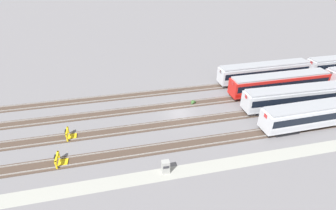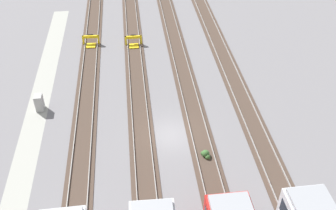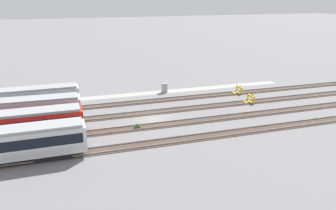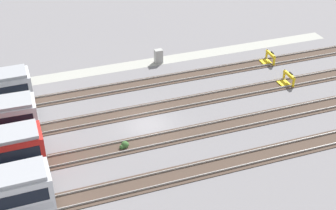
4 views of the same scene
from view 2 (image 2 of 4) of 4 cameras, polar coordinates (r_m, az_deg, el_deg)
ground_plane at (r=34.26m, az=0.36°, el=-4.37°), size 400.00×400.00×0.00m
service_walkway at (r=35.30m, az=-19.57°, el=-5.56°), size 54.00×2.00×0.01m
rail_track_nearest at (r=34.40m, az=-12.26°, el=-5.14°), size 90.00×2.23×0.21m
rail_track_near_inner at (r=34.10m, az=-3.85°, el=-4.62°), size 90.00×2.24×0.21m
rail_track_middle at (r=34.55m, az=4.51°, el=-3.99°), size 90.00×2.24×0.21m
rail_track_far_inner at (r=35.70m, az=12.49°, el=-3.32°), size 90.00×2.23×0.21m
bumper_stop_nearest_track at (r=47.93m, az=-11.14°, el=9.05°), size 1.37×2.01×1.22m
bumper_stop_near_inner_track at (r=47.14m, az=-5.02°, el=9.12°), size 1.35×2.00×1.22m
electrical_cabinet at (r=38.44m, az=-18.19°, el=0.33°), size 0.90×0.73×1.60m
weed_clump at (r=32.33m, az=5.49°, el=-7.15°), size 0.92×0.70×0.64m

